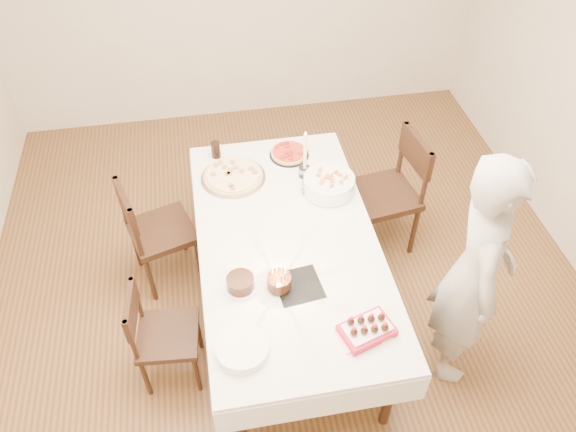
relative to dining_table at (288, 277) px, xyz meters
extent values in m
plane|color=#54301D|center=(0.03, 0.10, -0.38)|extent=(5.00, 5.00, 0.00)
cube|color=silver|center=(0.00, 0.00, 0.00)|extent=(1.65, 2.36, 0.75)
imported|color=#ADA8A3|center=(1.01, -0.55, 0.48)|extent=(0.58, 0.72, 1.72)
cylinder|color=beige|center=(-0.28, 0.66, 0.40)|extent=(0.54, 0.54, 0.04)
cylinder|color=red|center=(0.16, 0.85, 0.40)|extent=(0.31, 0.31, 0.04)
cube|color=#B21E1E|center=(0.39, 0.53, 0.38)|extent=(0.30, 0.30, 0.01)
cylinder|color=white|center=(0.36, 0.41, 0.44)|extent=(0.45, 0.45, 0.11)
cylinder|color=white|center=(0.23, 0.60, 0.57)|extent=(0.10, 0.10, 0.40)
cylinder|color=black|center=(-0.38, 0.93, 0.44)|extent=(0.08, 0.08, 0.13)
cylinder|color=black|center=(-0.34, -0.33, 0.42)|extent=(0.26, 0.26, 0.09)
cube|color=black|center=(0.00, -0.37, 0.38)|extent=(0.29, 0.29, 0.01)
cylinder|color=#3B2110|center=(-0.12, -0.36, 0.46)|extent=(0.19, 0.19, 0.15)
cube|color=beige|center=(0.28, -0.76, 0.38)|extent=(0.31, 0.23, 0.02)
cylinder|color=white|center=(-0.39, -0.76, 0.40)|extent=(0.36, 0.36, 0.06)
cylinder|color=white|center=(-0.41, -0.71, 0.38)|extent=(0.20, 0.20, 0.01)
camera|label=1|loc=(-0.43, -2.40, 3.03)|focal=35.00mm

